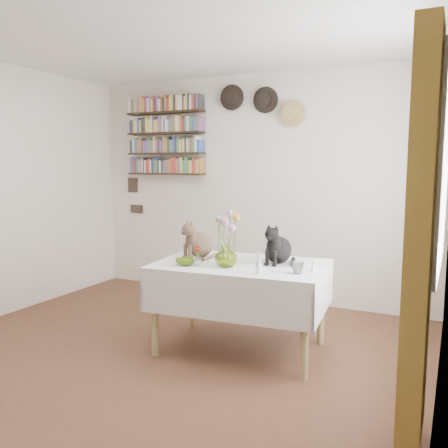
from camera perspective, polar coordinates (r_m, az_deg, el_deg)
The scene contains 16 objects.
room at distance 3.38m, azimuth -11.40°, elevation 2.52°, with size 4.08×4.58×2.58m.
window at distance 3.47m, azimuth 24.81°, elevation 4.53°, with size 0.12×1.52×1.32m.
curtain at distance 2.57m, azimuth 22.49°, elevation -1.59°, with size 0.12×0.38×2.10m, color brown.
dining_table at distance 3.87m, azimuth 2.00°, elevation -7.34°, with size 1.43×0.99×0.72m.
tabby_cat at distance 4.06m, azimuth -2.85°, elevation -1.66°, with size 0.22×0.28×0.33m, color brown, non-canonical shape.
black_cat at distance 3.83m, azimuth 6.61°, elevation -2.24°, with size 0.22×0.28×0.33m, color black, non-canonical shape.
flower_vase at distance 3.68m, azimuth 0.26°, elevation -3.78°, with size 0.18×0.18×0.18m, color #B4D242.
green_bowl at distance 3.77m, azimuth -4.65°, elevation -4.57°, with size 0.16×0.16×0.05m, color #B4D242.
drinking_glass at distance 3.50m, azimuth 8.84°, elevation -5.26°, with size 0.09×0.09×0.09m, color white.
candlestick at distance 3.46m, azimuth 4.19°, elevation -5.14°, with size 0.04×0.04×0.16m.
berry_jar at distance 3.73m, azimuth -3.21°, elevation -3.75°, with size 0.05×0.05×0.19m.
porcelain_figurine at distance 3.60m, azimuth 10.67°, elevation -5.03°, with size 0.05×0.05×0.09m.
flower_bouquet at distance 3.65m, azimuth 0.30°, elevation 0.12°, with size 0.17×0.12×0.39m.
bookshelf_unit at distance 5.77m, azimuth -7.05°, elevation 10.41°, with size 1.00×0.16×0.91m.
wall_hats at distance 5.26m, azimuth 4.57°, elevation 14.30°, with size 0.98×0.09×0.48m.
wall_art_plaques at distance 6.14m, azimuth -10.72°, elevation 3.45°, with size 0.21×0.02×0.44m.
Camera 1 is at (2.06, -2.66, 1.52)m, focal length 38.00 mm.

